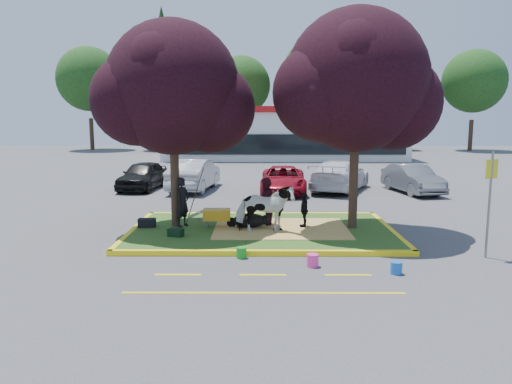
{
  "coord_description": "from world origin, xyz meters",
  "views": [
    {
      "loc": [
        -0.09,
        -15.46,
        3.72
      ],
      "look_at": [
        -0.19,
        0.5,
        1.24
      ],
      "focal_mm": 35.0,
      "sensor_mm": 36.0,
      "label": 1
    }
  ],
  "objects_px": {
    "wheelbarrow": "(217,215)",
    "bucket_green": "(242,253)",
    "car_black": "(143,175)",
    "handler": "(183,202)",
    "bucket_pink": "(313,260)",
    "cow": "(265,209)",
    "calf": "(249,220)",
    "sign_post": "(490,192)",
    "bucket_blue": "(396,268)",
    "car_silver": "(194,174)"
  },
  "relations": [
    {
      "from": "bucket_blue",
      "to": "car_black",
      "type": "height_order",
      "value": "car_black"
    },
    {
      "from": "handler",
      "to": "bucket_pink",
      "type": "distance_m",
      "value": 5.45
    },
    {
      "from": "calf",
      "to": "bucket_pink",
      "type": "bearing_deg",
      "value": -79.21
    },
    {
      "from": "handler",
      "to": "bucket_green",
      "type": "bearing_deg",
      "value": -118.6
    },
    {
      "from": "cow",
      "to": "calf",
      "type": "xyz_separation_m",
      "value": [
        -0.49,
        0.69,
        -0.51
      ]
    },
    {
      "from": "calf",
      "to": "bucket_green",
      "type": "height_order",
      "value": "calf"
    },
    {
      "from": "car_black",
      "to": "sign_post",
      "type": "bearing_deg",
      "value": -38.6
    },
    {
      "from": "cow",
      "to": "bucket_green",
      "type": "distance_m",
      "value": 2.47
    },
    {
      "from": "calf",
      "to": "handler",
      "type": "relative_size",
      "value": 0.66
    },
    {
      "from": "calf",
      "to": "bucket_blue",
      "type": "distance_m",
      "value": 5.54
    },
    {
      "from": "cow",
      "to": "bucket_pink",
      "type": "distance_m",
      "value": 3.3
    },
    {
      "from": "calf",
      "to": "wheelbarrow",
      "type": "bearing_deg",
      "value": 164.71
    },
    {
      "from": "calf",
      "to": "car_silver",
      "type": "xyz_separation_m",
      "value": [
        -2.93,
        9.0,
        0.41
      ]
    },
    {
      "from": "handler",
      "to": "bucket_pink",
      "type": "bearing_deg",
      "value": -106.83
    },
    {
      "from": "cow",
      "to": "calf",
      "type": "distance_m",
      "value": 0.98
    },
    {
      "from": "handler",
      "to": "bucket_blue",
      "type": "xyz_separation_m",
      "value": [
        5.7,
        -4.4,
        -0.8
      ]
    },
    {
      "from": "bucket_blue",
      "to": "bucket_green",
      "type": "bearing_deg",
      "value": 160.7
    },
    {
      "from": "car_black",
      "to": "handler",
      "type": "bearing_deg",
      "value": -62.49
    },
    {
      "from": "bucket_blue",
      "to": "sign_post",
      "type": "bearing_deg",
      "value": 27.09
    },
    {
      "from": "sign_post",
      "to": "bucket_blue",
      "type": "bearing_deg",
      "value": -176.13
    },
    {
      "from": "handler",
      "to": "sign_post",
      "type": "bearing_deg",
      "value": -81.0
    },
    {
      "from": "sign_post",
      "to": "car_black",
      "type": "height_order",
      "value": "sign_post"
    },
    {
      "from": "bucket_pink",
      "to": "car_silver",
      "type": "bearing_deg",
      "value": 109.79
    },
    {
      "from": "handler",
      "to": "sign_post",
      "type": "relative_size",
      "value": 0.57
    },
    {
      "from": "handler",
      "to": "bucket_blue",
      "type": "distance_m",
      "value": 7.25
    },
    {
      "from": "calf",
      "to": "car_black",
      "type": "distance_m",
      "value": 10.78
    },
    {
      "from": "calf",
      "to": "car_silver",
      "type": "distance_m",
      "value": 9.47
    },
    {
      "from": "sign_post",
      "to": "bucket_green",
      "type": "relative_size",
      "value": 9.69
    },
    {
      "from": "wheelbarrow",
      "to": "handler",
      "type": "bearing_deg",
      "value": 172.9
    },
    {
      "from": "sign_post",
      "to": "cow",
      "type": "bearing_deg",
      "value": 136.29
    },
    {
      "from": "bucket_blue",
      "to": "car_silver",
      "type": "bearing_deg",
      "value": 116.08
    },
    {
      "from": "wheelbarrow",
      "to": "sign_post",
      "type": "distance_m",
      "value": 7.96
    },
    {
      "from": "bucket_green",
      "to": "bucket_blue",
      "type": "distance_m",
      "value": 3.92
    },
    {
      "from": "calf",
      "to": "bucket_blue",
      "type": "relative_size",
      "value": 3.58
    },
    {
      "from": "wheelbarrow",
      "to": "car_black",
      "type": "relative_size",
      "value": 0.38
    },
    {
      "from": "cow",
      "to": "handler",
      "type": "height_order",
      "value": "handler"
    },
    {
      "from": "wheelbarrow",
      "to": "bucket_green",
      "type": "distance_m",
      "value": 3.15
    },
    {
      "from": "bucket_pink",
      "to": "car_black",
      "type": "bearing_deg",
      "value": 119.04
    },
    {
      "from": "cow",
      "to": "wheelbarrow",
      "type": "relative_size",
      "value": 1.12
    },
    {
      "from": "handler",
      "to": "sign_post",
      "type": "xyz_separation_m",
      "value": [
        8.44,
        -3.0,
        0.8
      ]
    },
    {
      "from": "wheelbarrow",
      "to": "bucket_green",
      "type": "relative_size",
      "value": 5.4
    },
    {
      "from": "bucket_green",
      "to": "car_black",
      "type": "height_order",
      "value": "car_black"
    },
    {
      "from": "cow",
      "to": "bucket_green",
      "type": "height_order",
      "value": "cow"
    },
    {
      "from": "bucket_green",
      "to": "bucket_pink",
      "type": "relative_size",
      "value": 0.91
    },
    {
      "from": "wheelbarrow",
      "to": "car_black",
      "type": "xyz_separation_m",
      "value": [
        -4.51,
        9.2,
        0.15
      ]
    },
    {
      "from": "wheelbarrow",
      "to": "calf",
      "type": "bearing_deg",
      "value": -3.64
    },
    {
      "from": "car_black",
      "to": "cow",
      "type": "bearing_deg",
      "value": -51.68
    },
    {
      "from": "wheelbarrow",
      "to": "bucket_pink",
      "type": "xyz_separation_m",
      "value": [
        2.67,
        -3.73,
        -0.39
      ]
    },
    {
      "from": "bucket_green",
      "to": "bucket_blue",
      "type": "bearing_deg",
      "value": -19.3
    },
    {
      "from": "sign_post",
      "to": "car_black",
      "type": "bearing_deg",
      "value": 111.14
    }
  ]
}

